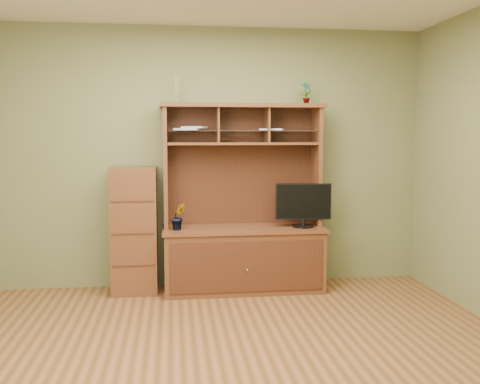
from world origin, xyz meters
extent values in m
cube|color=brown|center=(0.00, 0.00, -0.01)|extent=(4.50, 4.00, 0.02)
cube|color=#62663C|center=(0.00, 2.01, 1.35)|extent=(4.50, 0.02, 2.70)
cube|color=#62663C|center=(0.00, -2.01, 1.35)|extent=(4.50, 0.02, 2.70)
cube|color=#4F2B16|center=(0.30, 1.71, 0.31)|extent=(1.60, 0.55, 0.62)
cube|color=#35190E|center=(0.30, 1.42, 0.31)|extent=(1.50, 0.01, 0.50)
sphere|color=silver|center=(0.30, 1.41, 0.28)|extent=(0.02, 0.02, 0.02)
cube|color=#4F2B16|center=(0.30, 1.71, 0.64)|extent=(1.64, 0.59, 0.03)
cube|color=#4F2B16|center=(-0.48, 1.80, 1.27)|extent=(0.04, 0.35, 1.25)
cube|color=#4F2B16|center=(1.08, 1.80, 1.27)|extent=(0.04, 0.35, 1.25)
cube|color=#35190E|center=(0.30, 1.97, 1.27)|extent=(1.52, 0.02, 1.25)
cube|color=#4F2B16|center=(0.30, 1.80, 1.88)|extent=(1.66, 0.40, 0.04)
cube|color=#4F2B16|center=(0.30, 1.80, 1.50)|extent=(1.52, 0.32, 0.02)
cube|color=#4F2B16|center=(0.05, 1.80, 1.69)|extent=(0.02, 0.31, 0.35)
cube|color=#4F2B16|center=(0.55, 1.80, 1.69)|extent=(0.02, 0.31, 0.35)
cube|color=silver|center=(0.30, 1.79, 1.63)|extent=(1.50, 0.27, 0.01)
cylinder|color=black|center=(0.91, 1.65, 0.66)|extent=(0.22, 0.22, 0.02)
cylinder|color=black|center=(0.91, 1.65, 0.71)|extent=(0.04, 0.04, 0.07)
cube|color=black|center=(0.91, 1.65, 0.91)|extent=(0.57, 0.11, 0.37)
imported|color=#36561D|center=(-0.36, 1.65, 0.78)|extent=(0.17, 0.15, 0.27)
imported|color=#355F21|center=(0.96, 1.80, 2.02)|extent=(0.14, 0.10, 0.24)
cylinder|color=silver|center=(-0.36, 1.80, 1.95)|extent=(0.05, 0.05, 0.10)
cylinder|color=tan|center=(-0.36, 1.80, 2.08)|extent=(0.03, 0.03, 0.17)
cube|color=#B8B9BE|center=(-0.26, 1.80, 1.64)|extent=(0.28, 0.24, 0.02)
cube|color=#B8B9BE|center=(-0.19, 1.80, 1.66)|extent=(0.27, 0.25, 0.02)
cube|color=#B8B9BE|center=(0.61, 1.80, 1.64)|extent=(0.28, 0.25, 0.02)
cube|color=#4F2B16|center=(-0.80, 1.78, 0.63)|extent=(0.45, 0.41, 1.27)
cube|color=#35190E|center=(-0.80, 1.57, 0.32)|extent=(0.41, 0.01, 0.02)
cube|color=#35190E|center=(-0.80, 1.57, 0.63)|extent=(0.41, 0.01, 0.01)
cube|color=#35190E|center=(-0.80, 1.57, 0.95)|extent=(0.41, 0.01, 0.01)
camera|label=1|loc=(-0.41, -3.62, 1.58)|focal=40.00mm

